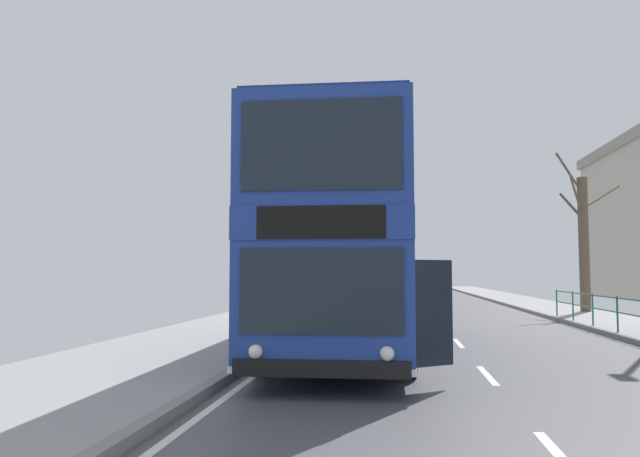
% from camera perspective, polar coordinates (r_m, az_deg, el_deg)
% --- Properties ---
extents(double_decker_bus_main, '(3.38, 10.36, 4.48)m').
position_cam_1_polar(double_decker_bus_main, '(13.57, 2.43, -1.63)').
color(double_decker_bus_main, navy).
rests_on(double_decker_bus_main, ground).
extents(bare_tree_far_00, '(2.94, 2.69, 6.63)m').
position_cam_1_polar(bare_tree_far_00, '(28.06, 23.27, -1.00)').
color(bare_tree_far_00, brown).
rests_on(bare_tree_far_00, ground).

